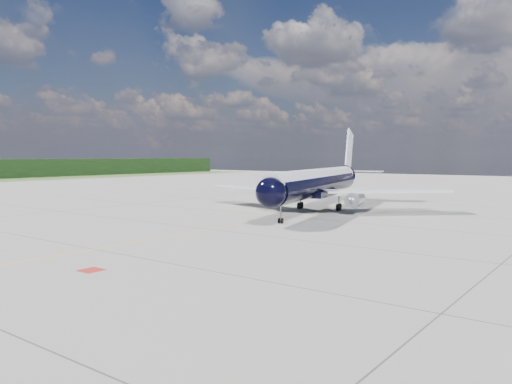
# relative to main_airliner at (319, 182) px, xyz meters

# --- Properties ---
(ground) EXTENTS (320.00, 320.00, 0.00)m
(ground) POSITION_rel_main_airliner_xyz_m (0.38, -5.35, -4.18)
(ground) COLOR gray
(ground) RESTS_ON ground
(taxiway_centerline) EXTENTS (0.16, 160.00, 0.01)m
(taxiway_centerline) POSITION_rel_main_airliner_xyz_m (0.38, -10.35, -4.18)
(taxiway_centerline) COLOR #F6A70C
(taxiway_centerline) RESTS_ON ground
(red_marking) EXTENTS (1.60, 1.60, 0.01)m
(red_marking) POSITION_rel_main_airliner_xyz_m (7.18, -45.35, -4.18)
(red_marking) COLOR maroon
(red_marking) RESTS_ON ground
(main_airliner) EXTENTS (37.21, 46.03, 13.48)m
(main_airliner) POSITION_rel_main_airliner_xyz_m (0.00, 0.00, 0.00)
(main_airliner) COLOR black
(main_airliner) RESTS_ON ground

